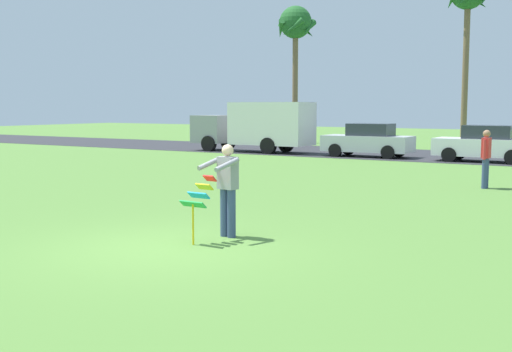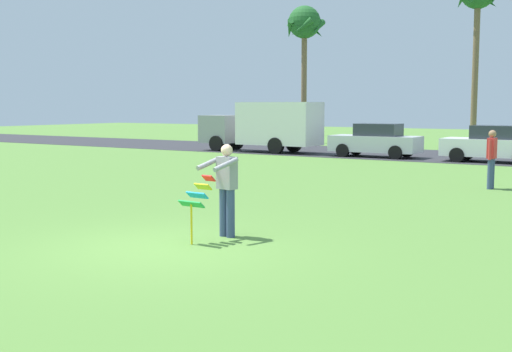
# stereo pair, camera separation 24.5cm
# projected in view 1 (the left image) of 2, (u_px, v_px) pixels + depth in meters

# --- Properties ---
(ground_plane) EXTENTS (120.00, 120.00, 0.00)m
(ground_plane) POSITION_uv_depth(u_px,v_px,m) (164.00, 248.00, 11.12)
(ground_plane) COLOR #568438
(road_strip) EXTENTS (120.00, 8.00, 0.01)m
(road_strip) POSITION_uv_depth(u_px,v_px,m) (476.00, 157.00, 30.58)
(road_strip) COLOR #2D2D33
(road_strip) RESTS_ON ground
(person_kite_flyer) EXTENTS (0.62, 0.72, 1.73)m
(person_kite_flyer) POSITION_uv_depth(u_px,v_px,m) (227.00, 186.00, 11.96)
(person_kite_flyer) COLOR #384772
(person_kite_flyer) RESTS_ON ground
(kite_held) EXTENTS (0.52, 0.64, 1.19)m
(kite_held) POSITION_uv_depth(u_px,v_px,m) (199.00, 198.00, 11.42)
(kite_held) COLOR red
(kite_held) RESTS_ON ground
(parked_truck_grey_van) EXTENTS (6.71, 2.14, 2.62)m
(parked_truck_grey_van) POSITION_uv_depth(u_px,v_px,m) (258.00, 125.00, 33.94)
(parked_truck_grey_van) COLOR gray
(parked_truck_grey_van) RESTS_ON ground
(parked_car_silver) EXTENTS (4.24, 1.90, 1.60)m
(parked_car_silver) POSITION_uv_depth(u_px,v_px,m) (368.00, 141.00, 30.80)
(parked_car_silver) COLOR silver
(parked_car_silver) RESTS_ON ground
(parked_car_white) EXTENTS (4.20, 1.84, 1.60)m
(parked_car_white) POSITION_uv_depth(u_px,v_px,m) (485.00, 144.00, 27.99)
(parked_car_white) COLOR white
(parked_car_white) RESTS_ON ground
(palm_tree_left_near) EXTENTS (2.58, 2.71, 8.87)m
(palm_tree_left_near) POSITION_uv_depth(u_px,v_px,m) (295.00, 28.00, 41.88)
(palm_tree_left_near) COLOR brown
(palm_tree_left_near) RESTS_ON ground
(palm_tree_right_near) EXTENTS (2.58, 2.71, 10.21)m
(palm_tree_right_near) POSITION_uv_depth(u_px,v_px,m) (468.00, 0.00, 38.24)
(palm_tree_right_near) COLOR brown
(palm_tree_right_near) RESTS_ON ground
(person_walker_near) EXTENTS (0.22, 0.57, 1.73)m
(person_walker_near) POSITION_uv_depth(u_px,v_px,m) (486.00, 157.00, 19.07)
(person_walker_near) COLOR #384772
(person_walker_near) RESTS_ON ground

